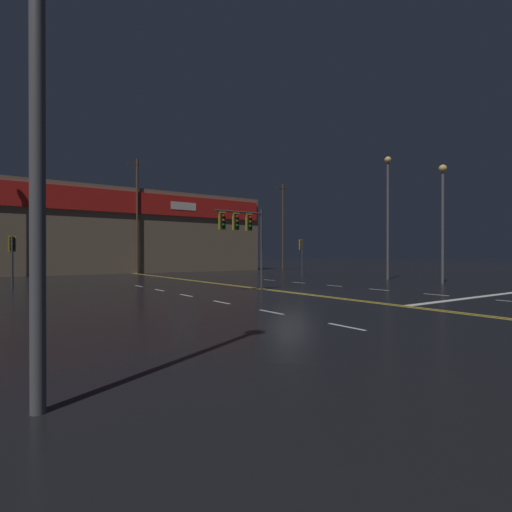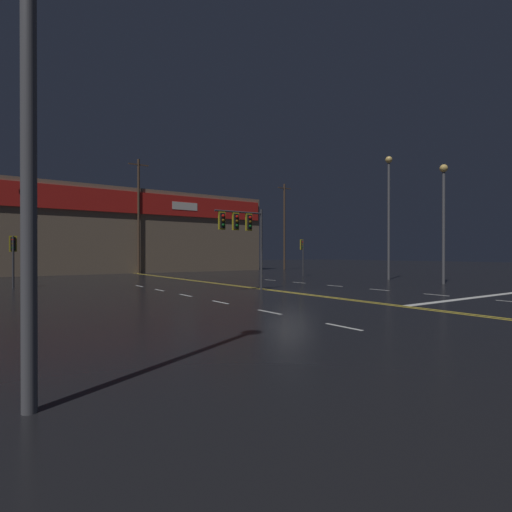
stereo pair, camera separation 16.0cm
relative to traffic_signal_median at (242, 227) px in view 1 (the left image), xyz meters
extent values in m
plane|color=black|center=(1.81, -2.08, -3.67)|extent=(200.00, 200.00, 0.00)
cube|color=gold|center=(1.66, -2.08, -3.66)|extent=(0.12, 60.00, 0.01)
cube|color=gold|center=(1.96, -2.08, -3.66)|extent=(0.12, 60.00, 0.01)
cube|color=silver|center=(-3.59, -11.08, -3.66)|extent=(0.12, 1.40, 0.01)
cube|color=silver|center=(-3.59, -7.48, -3.66)|extent=(0.12, 1.40, 0.01)
cube|color=silver|center=(-3.59, -3.88, -3.66)|extent=(0.12, 1.40, 0.01)
cube|color=silver|center=(-3.59, -0.28, -3.66)|extent=(0.12, 1.40, 0.01)
cube|color=silver|center=(-3.59, 3.32, -3.66)|extent=(0.12, 1.40, 0.01)
cube|color=silver|center=(-3.59, 6.92, -3.66)|extent=(0.12, 1.40, 0.01)
cube|color=silver|center=(7.20, -11.08, -3.66)|extent=(0.12, 1.40, 0.01)
cube|color=silver|center=(7.20, -7.48, -3.66)|extent=(0.12, 1.40, 0.01)
cube|color=silver|center=(7.20, -3.88, -3.66)|extent=(0.12, 1.40, 0.01)
cube|color=silver|center=(7.20, -0.28, -3.66)|extent=(0.12, 1.40, 0.01)
cube|color=silver|center=(7.20, 3.32, -3.66)|extent=(0.12, 1.40, 0.01)
cube|color=silver|center=(7.20, 6.92, -3.66)|extent=(0.12, 1.40, 0.01)
cube|color=silver|center=(7.20, -9.28, -3.66)|extent=(10.36, 0.40, 0.01)
cylinder|color=#38383D|center=(1.39, 0.02, -1.29)|extent=(0.14, 0.14, 4.75)
cylinder|color=#38383D|center=(-0.17, 0.02, 0.84)|extent=(3.13, 0.10, 0.10)
cube|color=black|center=(0.50, 0.02, 0.30)|extent=(0.28, 0.24, 0.84)
cube|color=gold|center=(0.50, 0.02, 0.30)|extent=(0.42, 0.08, 0.99)
sphere|color=red|center=(0.50, -0.14, 0.55)|extent=(0.17, 0.17, 0.17)
sphere|color=#543707|center=(0.50, -0.14, 0.30)|extent=(0.17, 0.17, 0.17)
sphere|color=#084513|center=(0.50, -0.14, 0.04)|extent=(0.17, 0.17, 0.17)
cube|color=black|center=(-0.39, 0.02, 0.30)|extent=(0.28, 0.24, 0.84)
cube|color=gold|center=(-0.39, 0.02, 0.30)|extent=(0.42, 0.08, 0.99)
sphere|color=red|center=(-0.39, -0.14, 0.55)|extent=(0.17, 0.17, 0.17)
sphere|color=#543707|center=(-0.39, -0.14, 0.30)|extent=(0.17, 0.17, 0.17)
sphere|color=#084513|center=(-0.39, -0.14, 0.04)|extent=(0.17, 0.17, 0.17)
cube|color=black|center=(-1.28, 0.02, 0.30)|extent=(0.28, 0.24, 0.84)
cube|color=gold|center=(-1.28, 0.02, 0.30)|extent=(0.42, 0.08, 0.99)
sphere|color=red|center=(-1.28, -0.14, 0.55)|extent=(0.17, 0.17, 0.17)
sphere|color=#543707|center=(-1.28, -0.14, 0.30)|extent=(0.17, 0.17, 0.17)
sphere|color=#084513|center=(-1.28, -0.14, 0.04)|extent=(0.17, 0.17, 0.17)
cylinder|color=#38383D|center=(13.42, 9.90, -1.91)|extent=(0.13, 0.13, 3.51)
cube|color=black|center=(13.42, 10.08, -0.62)|extent=(0.28, 0.24, 0.84)
cube|color=gold|center=(13.42, 10.08, -0.62)|extent=(0.42, 0.08, 0.99)
sphere|color=red|center=(13.42, 9.92, -0.37)|extent=(0.17, 0.17, 0.17)
sphere|color=#543707|center=(13.42, 9.92, -0.62)|extent=(0.17, 0.17, 0.17)
sphere|color=#084513|center=(13.42, 9.92, -0.88)|extent=(0.17, 0.17, 0.17)
cylinder|color=#38383D|center=(-10.55, 9.75, -2.05)|extent=(0.13, 0.13, 3.23)
cube|color=black|center=(-10.55, 9.93, -0.91)|extent=(0.28, 0.24, 0.84)
cube|color=gold|center=(-10.55, 9.93, -0.91)|extent=(0.42, 0.08, 0.99)
sphere|color=red|center=(-10.55, 9.78, -0.65)|extent=(0.17, 0.17, 0.17)
sphere|color=#543707|center=(-10.55, 9.78, -0.91)|extent=(0.17, 0.17, 0.17)
sphere|color=#084513|center=(-10.55, 9.78, -1.16)|extent=(0.17, 0.17, 0.17)
cylinder|color=#59595E|center=(-11.73, -13.05, 1.12)|extent=(0.20, 0.20, 9.58)
cylinder|color=#59595E|center=(15.64, 1.76, 1.22)|extent=(0.20, 0.20, 9.78)
sphere|color=#F4C666|center=(15.64, 1.76, 6.28)|extent=(0.56, 0.56, 0.56)
cylinder|color=#59595E|center=(14.74, -3.52, 0.34)|extent=(0.20, 0.20, 8.02)
sphere|color=#F4C666|center=(14.74, -3.52, 4.52)|extent=(0.56, 0.56, 0.56)
cube|color=#7A6651|center=(1.81, 29.51, 1.05)|extent=(33.50, 10.00, 9.43)
cube|color=red|center=(1.81, 24.41, 4.11)|extent=(32.83, 0.20, 2.36)
cube|color=white|center=(7.67, 24.36, 4.11)|extent=(3.20, 0.16, 0.90)
cylinder|color=#4C3828|center=(2.11, 24.21, 2.61)|extent=(0.26, 0.26, 12.55)
cube|color=#4C3828|center=(2.11, 24.21, 8.28)|extent=(2.20, 0.12, 0.12)
cylinder|color=#4C3828|center=(22.62, 24.21, 2.28)|extent=(0.26, 0.26, 11.90)
cube|color=#4C3828|center=(22.62, 24.21, 7.63)|extent=(2.20, 0.12, 0.12)
camera|label=1|loc=(-12.40, -19.02, -1.56)|focal=28.00mm
camera|label=2|loc=(-12.27, -19.12, -1.56)|focal=28.00mm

